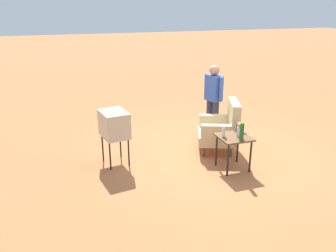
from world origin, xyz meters
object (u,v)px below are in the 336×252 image
(side_table, at_px, (234,141))
(bottle_short_clear, at_px, (224,131))
(soda_can_blue, at_px, (238,128))
(bottle_wine_green, at_px, (242,132))
(armchair, at_px, (222,128))
(flower_vase, at_px, (239,129))
(person_standing, at_px, (213,97))
(tv_on_stand, at_px, (114,124))

(side_table, distance_m, bottle_short_clear, 0.28)
(soda_can_blue, xyz_separation_m, bottle_wine_green, (0.43, -0.18, 0.10))
(armchair, relative_size, flower_vase, 4.00)
(person_standing, distance_m, bottle_short_clear, 1.63)
(bottle_wine_green, bearing_deg, armchair, 170.89)
(tv_on_stand, distance_m, flower_vase, 2.27)
(side_table, relative_size, soda_can_blue, 5.22)
(tv_on_stand, xyz_separation_m, bottle_short_clear, (0.86, 1.79, -0.05))
(soda_can_blue, height_order, bottle_wine_green, bottle_wine_green)
(armchair, relative_size, bottle_short_clear, 5.30)
(side_table, height_order, bottle_wine_green, bottle_wine_green)
(person_standing, bearing_deg, bottle_short_clear, -19.14)
(armchair, height_order, bottle_wine_green, armchair)
(side_table, bearing_deg, person_standing, 167.91)
(armchair, distance_m, side_table, 0.81)
(bottle_short_clear, bearing_deg, tv_on_stand, -115.74)
(bottle_short_clear, relative_size, soda_can_blue, 1.64)
(flower_vase, bearing_deg, bottle_short_clear, -108.77)
(tv_on_stand, relative_size, flower_vase, 3.89)
(bottle_short_clear, xyz_separation_m, bottle_wine_green, (0.28, 0.20, 0.06))
(armchair, bearing_deg, tv_on_stand, -93.53)
(armchair, relative_size, side_table, 1.66)
(side_table, distance_m, person_standing, 1.67)
(side_table, relative_size, tv_on_stand, 0.62)
(side_table, xyz_separation_m, tv_on_stand, (-0.92, -1.98, 0.24))
(armchair, xyz_separation_m, side_table, (0.79, -0.17, 0.04))
(soda_can_blue, relative_size, bottle_wine_green, 0.38)
(side_table, xyz_separation_m, soda_can_blue, (-0.20, 0.18, 0.16))
(tv_on_stand, bearing_deg, bottle_short_clear, 64.26)
(armchair, bearing_deg, bottle_wine_green, -9.11)
(side_table, height_order, soda_can_blue, soda_can_blue)
(person_standing, bearing_deg, bottle_wine_green, -10.36)
(side_table, distance_m, tv_on_stand, 2.20)
(tv_on_stand, relative_size, bottle_short_clear, 5.15)
(bottle_wine_green, bearing_deg, bottle_short_clear, -144.69)
(person_standing, xyz_separation_m, soda_can_blue, (1.38, -0.15, -0.24))
(armchair, bearing_deg, flower_vase, -6.82)
(person_standing, bearing_deg, tv_on_stand, -74.04)
(side_table, xyz_separation_m, flower_vase, (0.04, 0.07, 0.24))
(armchair, xyz_separation_m, bottle_wine_green, (1.01, -0.16, 0.30))
(side_table, distance_m, soda_can_blue, 0.31)
(flower_vase, bearing_deg, person_standing, 170.64)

